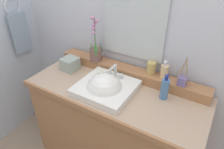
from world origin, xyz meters
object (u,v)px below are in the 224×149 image
(soap_bar, at_px, (101,73))
(reed_diffuser, at_px, (182,81))
(tissue_box, at_px, (70,64))
(tumbler_cup, at_px, (151,68))
(sink_basin, at_px, (105,90))
(lotion_bottle, at_px, (165,89))
(soap_dispenser, at_px, (164,71))
(hand_towel, at_px, (20,33))
(potted_plant, at_px, (96,51))

(soap_bar, bearing_deg, reed_diffuser, 13.31)
(soap_bar, relative_size, tissue_box, 0.54)
(soap_bar, xyz_separation_m, tumbler_cup, (0.35, 0.17, 0.07))
(sink_basin, xyz_separation_m, soap_bar, (-0.11, 0.12, 0.05))
(sink_basin, relative_size, lotion_bottle, 2.13)
(soap_dispenser, height_order, hand_towel, hand_towel)
(sink_basin, bearing_deg, soap_dispenser, 40.60)
(reed_diffuser, relative_size, lotion_bottle, 1.18)
(tumbler_cup, xyz_separation_m, reed_diffuser, (0.25, -0.03, -0.01))
(tumbler_cup, height_order, hand_towel, hand_towel)
(tumbler_cup, height_order, reed_diffuser, reed_diffuser)
(soap_dispenser, relative_size, lotion_bottle, 0.72)
(hand_towel, bearing_deg, reed_diffuser, 5.01)
(tumbler_cup, bearing_deg, tissue_box, -164.85)
(sink_basin, distance_m, tissue_box, 0.45)
(lotion_bottle, bearing_deg, reed_diffuser, 52.66)
(sink_basin, xyz_separation_m, soap_dispenser, (0.34, 0.29, 0.12))
(tissue_box, bearing_deg, soap_dispenser, 13.08)
(sink_basin, bearing_deg, soap_bar, 132.84)
(soap_bar, xyz_separation_m, soap_dispenser, (0.46, 0.17, 0.07))
(lotion_bottle, xyz_separation_m, hand_towel, (-1.46, -0.02, 0.13))
(hand_towel, bearing_deg, tissue_box, -1.57)
(soap_dispenser, height_order, tissue_box, soap_dispenser)
(soap_bar, distance_m, soap_dispenser, 0.49)
(lotion_bottle, height_order, hand_towel, hand_towel)
(soap_bar, height_order, hand_towel, hand_towel)
(tissue_box, bearing_deg, soap_bar, 1.70)
(tumbler_cup, distance_m, reed_diffuser, 0.25)
(potted_plant, distance_m, reed_diffuser, 0.75)
(potted_plant, bearing_deg, tumbler_cup, 4.42)
(tumbler_cup, relative_size, hand_towel, 0.25)
(soap_dispenser, relative_size, tissue_box, 1.07)
(tissue_box, bearing_deg, reed_diffuser, 9.36)
(sink_basin, bearing_deg, hand_towel, 172.95)
(soap_dispenser, xyz_separation_m, tumbler_cup, (-0.10, 0.00, -0.01))
(sink_basin, height_order, tumbler_cup, tumbler_cup)
(potted_plant, height_order, tissue_box, potted_plant)
(tumbler_cup, xyz_separation_m, hand_towel, (-1.30, -0.17, 0.08))
(soap_dispenser, bearing_deg, tissue_box, -166.92)
(sink_basin, xyz_separation_m, potted_plant, (-0.26, 0.26, 0.16))
(soap_dispenser, height_order, tumbler_cup, soap_dispenser)
(sink_basin, relative_size, hand_towel, 1.06)
(potted_plant, bearing_deg, soap_bar, -43.14)
(lotion_bottle, bearing_deg, tissue_box, -177.38)
(sink_basin, distance_m, soap_dispenser, 0.47)
(reed_diffuser, bearing_deg, potted_plant, -179.36)
(sink_basin, height_order, soap_bar, sink_basin)
(reed_diffuser, bearing_deg, lotion_bottle, -127.34)
(reed_diffuser, bearing_deg, sink_basin, -151.49)
(soap_bar, bearing_deg, hand_towel, 179.54)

